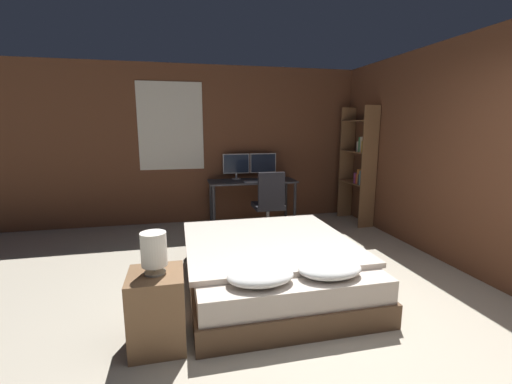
{
  "coord_description": "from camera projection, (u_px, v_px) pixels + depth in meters",
  "views": [
    {
      "loc": [
        -1.26,
        -1.89,
        1.68
      ],
      "look_at": [
        -0.18,
        2.8,
        0.75
      ],
      "focal_mm": 24.0,
      "sensor_mm": 36.0,
      "label": 1
    }
  ],
  "objects": [
    {
      "name": "office_chair",
      "position": [
        269.0,
        209.0,
        5.34
      ],
      "size": [
        0.52,
        0.52,
        1.0
      ],
      "color": "black",
      "rests_on": "ground_plane"
    },
    {
      "name": "bed",
      "position": [
        271.0,
        265.0,
        3.61
      ],
      "size": [
        1.74,
        2.07,
        0.56
      ],
      "color": "brown",
      "rests_on": "ground_plane"
    },
    {
      "name": "ground_plane",
      "position": [
        370.0,
        369.0,
        2.4
      ],
      "size": [
        20.0,
        20.0,
        0.0
      ],
      "primitive_type": "plane",
      "color": "#B2A893"
    },
    {
      "name": "desk",
      "position": [
        252.0,
        186.0,
        5.92
      ],
      "size": [
        1.49,
        0.6,
        0.76
      ],
      "color": "#38383D",
      "rests_on": "ground_plane"
    },
    {
      "name": "computer_mouse",
      "position": [
        270.0,
        180.0,
        5.77
      ],
      "size": [
        0.07,
        0.05,
        0.04
      ],
      "color": "#B7B7BC",
      "rests_on": "desk"
    },
    {
      "name": "monitor_left",
      "position": [
        236.0,
        165.0,
        5.99
      ],
      "size": [
        0.47,
        0.16,
        0.45
      ],
      "color": "#B7B7BC",
      "rests_on": "desk"
    },
    {
      "name": "bedside_lamp",
      "position": [
        154.0,
        250.0,
        2.52
      ],
      "size": [
        0.19,
        0.19,
        0.32
      ],
      "color": "gray",
      "rests_on": "nightstand"
    },
    {
      "name": "nightstand",
      "position": [
        157.0,
        310.0,
        2.61
      ],
      "size": [
        0.41,
        0.43,
        0.6
      ],
      "color": "brown",
      "rests_on": "ground_plane"
    },
    {
      "name": "monitor_right",
      "position": [
        263.0,
        164.0,
        6.1
      ],
      "size": [
        0.47,
        0.16,
        0.45
      ],
      "color": "#B7B7BC",
      "rests_on": "desk"
    },
    {
      "name": "bookshelf",
      "position": [
        360.0,
        161.0,
        5.86
      ],
      "size": [
        0.28,
        0.79,
        2.01
      ],
      "color": "brown",
      "rests_on": "ground_plane"
    },
    {
      "name": "wall_side_right",
      "position": [
        459.0,
        155.0,
        4.02
      ],
      "size": [
        0.06,
        12.0,
        2.7
      ],
      "color": "brown",
      "rests_on": "ground_plane"
    },
    {
      "name": "wall_back",
      "position": [
        247.0,
        145.0,
        6.14
      ],
      "size": [
        12.0,
        0.08,
        2.7
      ],
      "color": "brown",
      "rests_on": "ground_plane"
    },
    {
      "name": "keyboard",
      "position": [
        255.0,
        182.0,
        5.71
      ],
      "size": [
        0.36,
        0.13,
        0.02
      ],
      "color": "#B7B7BC",
      "rests_on": "desk"
    }
  ]
}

